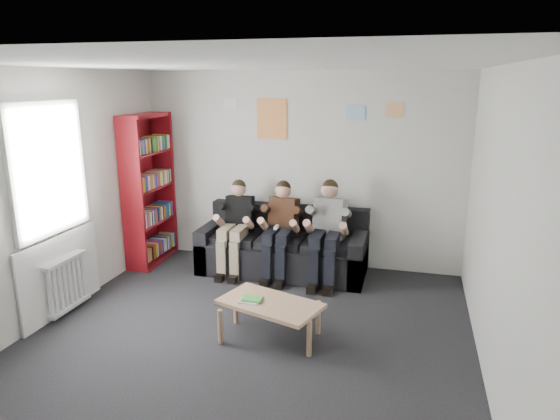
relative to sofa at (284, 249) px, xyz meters
name	(u,v)px	position (x,y,z in m)	size (l,w,h in m)	color
room_shell	(240,215)	(0.12, -2.07, 1.04)	(5.00, 5.00, 5.00)	black
sofa	(284,249)	(0.00, 0.00, 0.00)	(2.24, 0.92, 0.87)	black
bookshelf	(149,190)	(-1.94, -0.10, 0.75)	(0.32, 0.96, 2.13)	maroon
coffee_table	(270,306)	(0.34, -1.85, 0.04)	(1.01, 0.55, 0.40)	tan
game_cases	(251,300)	(0.15, -1.89, 0.11)	(0.22, 0.18, 0.03)	beige
person_left	(235,227)	(-0.63, -0.20, 0.33)	(0.37, 0.78, 1.26)	black
person_middle	(280,230)	(0.00, -0.20, 0.33)	(0.38, 0.80, 1.28)	#4D2C19
person_right	(327,233)	(0.63, -0.20, 0.35)	(0.40, 0.85, 1.33)	silver
radiator	(67,283)	(-2.03, -1.87, 0.04)	(0.10, 0.64, 0.60)	white
window	(55,225)	(-2.10, -1.87, 0.72)	(0.05, 1.30, 2.36)	white
poster_large	(272,119)	(-0.28, 0.41, 1.74)	(0.42, 0.01, 0.55)	#E4CF50
poster_blue	(356,113)	(0.87, 0.41, 1.84)	(0.25, 0.01, 0.20)	#46A5F0
poster_pink	(395,110)	(1.37, 0.41, 1.89)	(0.22, 0.01, 0.18)	#C33D6E
poster_sign	(231,104)	(-0.88, 0.41, 1.94)	(0.20, 0.01, 0.14)	white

